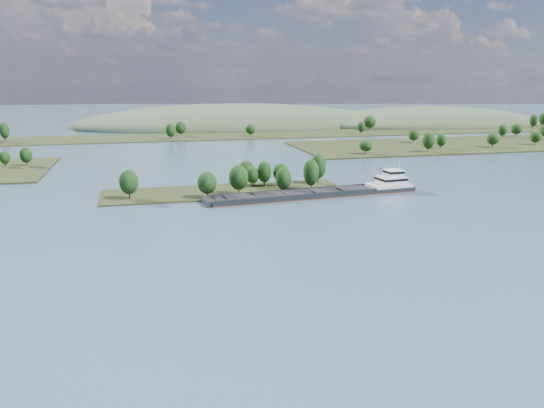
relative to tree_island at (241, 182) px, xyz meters
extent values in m
plane|color=#3E596B|center=(-6.51, -58.90, -4.09)|extent=(1800.00, 1800.00, 0.00)
cube|color=black|center=(-6.51, 1.10, -4.09)|extent=(100.00, 30.00, 1.20)
cylinder|color=black|center=(15.90, -9.52, -1.73)|extent=(0.50, 0.50, 3.51)
ellipsoid|color=black|center=(15.90, -9.52, 2.74)|extent=(6.65, 6.65, 9.04)
cylinder|color=black|center=(5.02, 13.09, -1.74)|extent=(0.50, 0.50, 3.49)
ellipsoid|color=black|center=(5.02, 13.09, 2.70)|extent=(7.12, 7.12, 8.97)
cylinder|color=black|center=(-2.16, -7.17, -1.52)|extent=(0.50, 0.50, 3.94)
ellipsoid|color=black|center=(-2.16, -7.17, 3.49)|extent=(7.95, 7.95, 10.12)
cylinder|color=black|center=(6.38, 6.37, -2.01)|extent=(0.50, 0.50, 2.94)
ellipsoid|color=black|center=(6.38, 6.37, 1.73)|extent=(5.82, 5.82, 7.57)
cylinder|color=black|center=(-15.33, -10.91, -1.77)|extent=(0.50, 0.50, 3.44)
ellipsoid|color=black|center=(-15.33, -10.91, 2.60)|extent=(7.64, 7.64, 8.84)
cylinder|color=black|center=(-44.99, -5.16, -1.58)|extent=(0.50, 0.50, 3.81)
ellipsoid|color=black|center=(-44.99, -5.16, 3.27)|extent=(7.40, 7.40, 9.80)
cylinder|color=black|center=(11.56, 5.99, -1.64)|extent=(0.50, 0.50, 3.69)
ellipsoid|color=black|center=(11.56, 5.99, 3.05)|extent=(6.13, 6.13, 9.48)
cylinder|color=black|center=(36.38, 6.85, -1.25)|extent=(0.50, 0.50, 4.47)
ellipsoid|color=black|center=(36.38, 6.85, 4.43)|extent=(6.91, 6.91, 11.49)
cylinder|color=black|center=(28.48, -7.01, -1.29)|extent=(0.50, 0.50, 4.40)
ellipsoid|color=black|center=(28.48, -7.01, 4.31)|extent=(6.62, 6.62, 11.32)
cylinder|color=black|center=(19.17, 6.43, -1.87)|extent=(0.50, 0.50, 3.24)
ellipsoid|color=black|center=(19.17, 6.43, 2.25)|extent=(7.26, 7.26, 8.33)
cylinder|color=black|center=(-99.50, 90.50, -1.63)|extent=(0.50, 0.50, 3.30)
ellipsoid|color=black|center=(-99.50, 90.50, 2.57)|extent=(6.35, 6.35, 8.49)
cylinder|color=black|center=(-109.99, 90.25, -1.91)|extent=(0.50, 0.50, 2.76)
ellipsoid|color=black|center=(-109.99, 90.25, 1.60)|extent=(5.29, 5.29, 7.09)
cube|color=black|center=(223.49, 121.10, -4.09)|extent=(320.00, 90.00, 1.60)
cylinder|color=black|center=(96.04, 90.42, -1.85)|extent=(0.50, 0.50, 2.87)
ellipsoid|color=black|center=(96.04, 90.42, 1.79)|extent=(8.25, 8.25, 7.37)
cylinder|color=black|center=(254.84, 154.72, -1.56)|extent=(0.50, 0.50, 3.46)
ellipsoid|color=black|center=(254.84, 154.72, 2.85)|extent=(8.54, 8.54, 8.90)
cylinder|color=black|center=(230.74, 104.15, -1.71)|extent=(0.50, 0.50, 3.15)
ellipsoid|color=black|center=(230.74, 104.15, 2.30)|extent=(7.39, 7.39, 8.11)
cylinder|color=black|center=(192.55, 99.07, -1.64)|extent=(0.50, 0.50, 3.28)
ellipsoid|color=black|center=(192.55, 99.07, 2.53)|extent=(8.10, 8.10, 8.45)
cylinder|color=black|center=(137.49, 87.69, -1.20)|extent=(0.50, 0.50, 4.18)
ellipsoid|color=black|center=(137.49, 87.69, 4.11)|extent=(7.70, 7.70, 10.74)
cylinder|color=black|center=(154.03, 100.12, -1.62)|extent=(0.50, 0.50, 3.33)
ellipsoid|color=black|center=(154.03, 100.12, 2.62)|extent=(6.37, 6.37, 8.57)
cylinder|color=black|center=(153.84, 136.82, -1.73)|extent=(0.50, 0.50, 3.12)
ellipsoid|color=black|center=(153.84, 136.82, 2.24)|extent=(7.50, 7.50, 8.03)
cylinder|color=black|center=(237.78, 149.24, -1.53)|extent=(0.50, 0.50, 3.51)
ellipsoid|color=black|center=(237.78, 149.24, 2.93)|extent=(6.85, 6.85, 9.02)
cube|color=black|center=(-6.51, 221.10, -4.09)|extent=(900.00, 60.00, 1.20)
cylinder|color=black|center=(338.47, 222.71, -1.17)|extent=(0.50, 0.50, 4.63)
ellipsoid|color=black|center=(338.47, 222.71, 4.71)|extent=(8.93, 8.93, 11.90)
cylinder|color=black|center=(141.29, 203.13, -1.70)|extent=(0.50, 0.50, 3.56)
ellipsoid|color=black|center=(141.29, 203.13, 2.83)|extent=(6.41, 6.41, 9.17)
cylinder|color=black|center=(-7.54, 223.54, -1.50)|extent=(0.50, 0.50, 3.97)
ellipsoid|color=black|center=(-7.54, 223.54, 3.54)|extent=(8.73, 8.73, 10.20)
cylinder|color=black|center=(317.61, 211.17, -1.25)|extent=(0.50, 0.50, 4.48)
ellipsoid|color=black|center=(317.61, 211.17, 4.45)|extent=(7.31, 7.31, 11.52)
cylinder|color=black|center=(162.97, 234.85, -1.32)|extent=(0.50, 0.50, 4.33)
ellipsoid|color=black|center=(162.97, 234.85, 4.19)|extent=(11.01, 11.01, 11.14)
cylinder|color=black|center=(-137.09, 215.90, -1.10)|extent=(0.50, 0.50, 4.77)
ellipsoid|color=black|center=(-137.09, 215.90, 4.96)|extent=(6.62, 6.62, 12.26)
cylinder|color=black|center=(47.78, 211.07, -1.90)|extent=(0.50, 0.50, 3.17)
ellipsoid|color=black|center=(47.78, 211.07, 2.13)|extent=(8.12, 8.12, 8.15)
cylinder|color=black|center=(-16.87, 201.87, -1.48)|extent=(0.50, 0.50, 4.02)
ellipsoid|color=black|center=(-16.87, 201.87, 3.64)|extent=(7.44, 7.44, 10.34)
ellipsoid|color=#3A4A33|center=(253.49, 291.10, -4.09)|extent=(260.00, 140.00, 36.00)
ellipsoid|color=#3A4A33|center=(53.49, 321.10, -4.09)|extent=(320.00, 160.00, 44.00)
cube|color=black|center=(27.76, -15.18, -3.54)|extent=(88.01, 19.38, 2.40)
cube|color=maroon|center=(27.76, -15.18, -4.03)|extent=(88.24, 19.62, 0.27)
cube|color=black|center=(18.55, -10.70, -2.01)|extent=(67.42, 7.03, 0.87)
cube|color=black|center=(19.59, -21.35, -2.01)|extent=(67.42, 7.03, 0.87)
cube|color=black|center=(19.07, -16.03, -2.18)|extent=(66.16, 16.17, 0.33)
cube|color=black|center=(-4.84, -18.37, -1.85)|extent=(10.65, 9.87, 0.38)
cube|color=black|center=(7.12, -17.20, -1.85)|extent=(10.65, 9.87, 0.38)
cube|color=black|center=(19.07, -16.03, -1.85)|extent=(10.65, 9.87, 0.38)
cube|color=black|center=(31.02, -14.86, -1.85)|extent=(10.65, 9.87, 0.38)
cube|color=black|center=(42.98, -13.69, -1.85)|extent=(10.65, 9.87, 0.38)
cube|color=black|center=(-16.25, -19.48, -3.10)|extent=(4.22, 10.10, 2.18)
cylinder|color=black|center=(-15.16, -19.38, -1.57)|extent=(0.29, 0.29, 2.40)
cube|color=silver|center=(61.45, -11.88, -1.68)|extent=(18.41, 12.14, 1.31)
cube|color=silver|center=(62.54, -11.77, 0.50)|extent=(11.72, 9.76, 3.28)
cube|color=black|center=(62.54, -11.77, 0.94)|extent=(11.96, 10.00, 0.98)
cube|color=silver|center=(63.63, -11.66, 3.34)|extent=(7.16, 7.16, 2.40)
cube|color=black|center=(63.63, -11.66, 3.78)|extent=(7.40, 7.40, 0.87)
cube|color=silver|center=(63.63, -11.66, 4.65)|extent=(7.64, 7.64, 0.22)
cylinder|color=silver|center=(66.34, -11.40, 5.96)|extent=(0.24, 0.24, 2.84)
cylinder|color=black|center=(58.96, -8.83, 4.87)|extent=(0.60, 0.60, 1.31)
camera|label=1|loc=(-39.58, -213.82, 42.15)|focal=35.00mm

